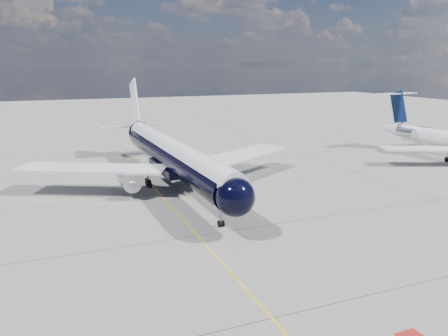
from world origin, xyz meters
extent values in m
plane|color=gray|center=(0.00, 30.00, 0.00)|extent=(320.00, 320.00, 0.00)
cube|color=yellow|center=(0.00, 25.00, 0.00)|extent=(0.16, 160.00, 0.01)
cylinder|color=black|center=(2.55, 27.38, 4.07)|extent=(4.63, 36.91, 3.68)
sphere|color=black|center=(3.05, 8.00, 4.07)|extent=(3.78, 3.78, 3.68)
cone|color=black|center=(1.96, 50.14, 4.65)|extent=(3.86, 6.88, 3.68)
cylinder|color=white|center=(2.55, 27.38, 4.99)|extent=(3.87, 38.82, 2.87)
cube|color=black|center=(3.05, 7.81, 4.60)|extent=(2.35, 1.22, 0.53)
cube|color=white|center=(-7.66, 28.57, 3.20)|extent=(18.81, 12.64, 0.31)
cube|color=white|center=(12.68, 29.09, 3.20)|extent=(18.58, 13.37, 0.31)
cube|color=black|center=(2.55, 27.38, 2.71)|extent=(4.32, 9.79, 0.97)
cylinder|color=silver|center=(-3.70, 25.28, 2.08)|extent=(2.28, 4.51, 2.17)
cylinder|color=silver|center=(8.89, 25.60, 2.08)|extent=(2.28, 4.51, 2.17)
sphere|color=gray|center=(-3.65, 23.24, 2.08)|extent=(1.09, 1.09, 1.07)
sphere|color=gray|center=(8.95, 23.57, 2.08)|extent=(1.09, 1.09, 1.07)
cube|color=white|center=(-3.70, 25.47, 2.81)|extent=(0.29, 3.11, 1.07)
cube|color=white|center=(8.89, 25.80, 2.81)|extent=(0.29, 3.11, 1.07)
cube|color=white|center=(1.97, 49.66, 9.59)|extent=(0.47, 6.15, 8.26)
cube|color=white|center=(1.96, 50.14, 5.43)|extent=(12.67, 3.42, 0.21)
cylinder|color=gray|center=(2.96, 11.39, 1.21)|extent=(0.18, 0.18, 2.04)
cylinder|color=black|center=(2.77, 11.39, 0.34)|extent=(0.19, 0.68, 0.68)
cylinder|color=black|center=(3.15, 11.40, 0.34)|extent=(0.19, 0.68, 0.68)
cylinder|color=gray|center=(-0.59, 28.75, 1.31)|extent=(0.26, 0.26, 1.84)
cylinder|color=gray|center=(5.61, 28.91, 1.31)|extent=(0.26, 0.26, 1.84)
cylinder|color=black|center=(-0.58, 28.22, 0.53)|extent=(0.46, 1.08, 1.07)
cylinder|color=black|center=(-0.60, 29.28, 0.53)|extent=(0.46, 1.08, 1.07)
cylinder|color=black|center=(5.62, 28.38, 0.53)|extent=(0.46, 1.08, 1.07)
cylinder|color=black|center=(5.60, 29.44, 0.53)|extent=(0.46, 1.08, 1.07)
cone|color=white|center=(50.04, 39.78, 3.81)|extent=(3.37, 5.66, 2.94)
cube|color=white|center=(43.61, 24.51, 2.72)|extent=(13.88, 8.61, 0.24)
cylinder|color=silver|center=(48.23, 33.63, 3.81)|extent=(1.91, 3.61, 1.63)
cylinder|color=silver|center=(52.79, 33.99, 3.81)|extent=(1.91, 3.61, 1.63)
cube|color=white|center=(48.78, 33.67, 3.81)|extent=(1.22, 1.82, 0.20)
cube|color=white|center=(52.25, 33.95, 3.81)|extent=(1.22, 1.82, 0.20)
cube|color=#091941|center=(50.17, 38.15, 7.90)|extent=(0.63, 4.59, 6.68)
cube|color=white|center=(50.11, 38.80, 10.51)|extent=(8.86, 2.87, 0.17)
cylinder|color=gray|center=(49.04, 24.95, 1.04)|extent=(0.23, 0.23, 1.85)
cylinder|color=black|center=(49.04, 24.95, 0.46)|extent=(0.42, 0.94, 0.92)
camera|label=1|loc=(-12.26, -27.04, 15.88)|focal=35.00mm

